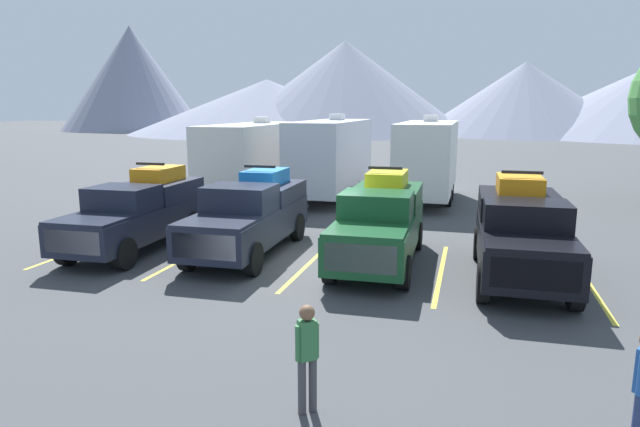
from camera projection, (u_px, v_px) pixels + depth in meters
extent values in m
plane|color=#3F4244|center=(310.00, 263.00, 15.35)|extent=(240.00, 240.00, 0.00)
cube|color=black|center=(135.00, 222.00, 16.59)|extent=(2.03, 5.65, 0.86)
cube|color=black|center=(90.00, 220.00, 14.57)|extent=(1.88, 1.61, 0.08)
cube|color=black|center=(123.00, 199.00, 15.95)|extent=(1.84, 1.49, 0.72)
cube|color=slate|center=(110.00, 201.00, 15.39)|extent=(1.70, 0.24, 0.53)
cube|color=black|center=(160.00, 190.00, 17.88)|extent=(1.93, 2.62, 0.61)
cube|color=silver|center=(72.00, 242.00, 13.94)|extent=(1.64, 0.09, 0.61)
cylinder|color=black|center=(124.00, 254.00, 14.64)|extent=(0.30, 0.87, 0.87)
cylinder|color=black|center=(67.00, 250.00, 15.07)|extent=(0.30, 0.87, 0.87)
cylinder|color=black|center=(192.00, 224.00, 18.27)|extent=(0.30, 0.87, 0.87)
cylinder|color=black|center=(144.00, 222.00, 18.70)|extent=(0.30, 0.87, 0.87)
cube|color=orange|center=(159.00, 174.00, 17.78)|extent=(1.09, 1.67, 0.45)
cylinder|color=black|center=(162.00, 177.00, 17.14)|extent=(0.19, 0.44, 0.44)
cylinder|color=black|center=(137.00, 176.00, 17.35)|extent=(0.19, 0.44, 0.44)
cylinder|color=black|center=(179.00, 172.00, 18.22)|extent=(0.19, 0.44, 0.44)
cylinder|color=black|center=(156.00, 172.00, 18.43)|extent=(0.19, 0.44, 0.44)
cube|color=black|center=(150.00, 164.00, 17.27)|extent=(0.96, 0.10, 0.08)
cube|color=black|center=(248.00, 224.00, 16.14)|extent=(2.09, 5.84, 0.90)
cube|color=black|center=(217.00, 222.00, 14.06)|extent=(1.94, 1.66, 0.08)
cube|color=black|center=(240.00, 199.00, 15.48)|extent=(1.89, 1.54, 0.77)
cube|color=slate|center=(232.00, 201.00, 14.90)|extent=(1.75, 0.25, 0.57)
cube|color=black|center=(266.00, 192.00, 17.49)|extent=(1.99, 2.70, 0.53)
cube|color=silver|center=(204.00, 247.00, 13.40)|extent=(1.69, 0.09, 0.63)
cylinder|color=black|center=(253.00, 259.00, 14.13)|extent=(0.30, 0.88, 0.88)
cylinder|color=black|center=(188.00, 254.00, 14.57)|extent=(0.30, 0.88, 0.88)
cylinder|color=black|center=(297.00, 227.00, 17.88)|extent=(0.30, 0.88, 0.88)
cylinder|color=black|center=(245.00, 224.00, 18.32)|extent=(0.30, 0.88, 0.88)
cube|color=blue|center=(265.00, 177.00, 17.40)|extent=(1.12, 1.73, 0.45)
cylinder|color=black|center=(273.00, 180.00, 16.73)|extent=(0.19, 0.44, 0.44)
cylinder|color=black|center=(245.00, 179.00, 16.95)|extent=(0.19, 0.44, 0.44)
cylinder|color=black|center=(285.00, 175.00, 17.85)|extent=(0.19, 0.44, 0.44)
cylinder|color=black|center=(259.00, 174.00, 18.06)|extent=(0.19, 0.44, 0.44)
cube|color=black|center=(260.00, 166.00, 16.87)|extent=(0.99, 0.10, 0.08)
cube|color=#144723|center=(379.00, 233.00, 15.04)|extent=(2.06, 5.73, 0.95)
cube|color=#144723|center=(366.00, 231.00, 12.99)|extent=(1.90, 1.63, 0.08)
cube|color=#144723|center=(377.00, 206.00, 14.39)|extent=(1.86, 1.52, 0.72)
cube|color=slate|center=(373.00, 209.00, 13.82)|extent=(1.72, 0.24, 0.54)
cube|color=#144723|center=(387.00, 196.00, 16.35)|extent=(1.96, 2.65, 0.59)
cube|color=silver|center=(360.00, 258.00, 12.35)|extent=(1.66, 0.09, 0.66)
cylinder|color=black|center=(404.00, 272.00, 13.07)|extent=(0.30, 0.83, 0.83)
cylinder|color=black|center=(330.00, 267.00, 13.51)|extent=(0.30, 0.83, 0.83)
cylinder|color=black|center=(417.00, 236.00, 16.75)|extent=(0.30, 0.83, 0.83)
cylinder|color=black|center=(359.00, 232.00, 17.19)|extent=(0.30, 0.83, 0.83)
cube|color=yellow|center=(387.00, 179.00, 16.25)|extent=(1.10, 1.70, 0.45)
cylinder|color=black|center=(400.00, 182.00, 15.60)|extent=(0.19, 0.44, 0.44)
cylinder|color=black|center=(369.00, 181.00, 15.81)|extent=(0.19, 0.44, 0.44)
cylinder|color=black|center=(404.00, 177.00, 16.70)|extent=(0.19, 0.44, 0.44)
cylinder|color=black|center=(375.00, 176.00, 16.91)|extent=(0.19, 0.44, 0.44)
cube|color=black|center=(385.00, 168.00, 15.73)|extent=(0.98, 0.10, 0.08)
cube|color=black|center=(522.00, 245.00, 13.63)|extent=(2.15, 5.48, 0.92)
cube|color=black|center=(533.00, 244.00, 11.67)|extent=(2.00, 1.56, 0.08)
cube|color=black|center=(526.00, 216.00, 13.00)|extent=(1.95, 1.45, 0.70)
cube|color=slate|center=(529.00, 219.00, 12.46)|extent=(1.81, 0.24, 0.52)
cube|color=black|center=(518.00, 204.00, 14.87)|extent=(2.06, 2.54, 0.62)
cube|color=silver|center=(535.00, 274.00, 11.06)|extent=(1.74, 0.09, 0.64)
cylinder|color=black|center=(576.00, 289.00, 11.73)|extent=(0.30, 0.93, 0.93)
cylinder|color=black|center=(483.00, 282.00, 12.19)|extent=(0.30, 0.93, 0.93)
cylinder|color=black|center=(550.00, 247.00, 15.24)|extent=(0.30, 0.93, 0.93)
cylinder|color=black|center=(479.00, 243.00, 15.70)|extent=(0.30, 0.93, 0.93)
cube|color=orange|center=(520.00, 184.00, 14.77)|extent=(1.16, 1.62, 0.45)
cylinder|color=black|center=(541.00, 188.00, 14.14)|extent=(0.19, 0.44, 0.44)
cylinder|color=black|center=(503.00, 187.00, 14.36)|extent=(0.19, 0.44, 0.44)
cylinder|color=black|center=(535.00, 182.00, 15.18)|extent=(0.19, 0.44, 0.44)
cylinder|color=black|center=(500.00, 181.00, 15.41)|extent=(0.19, 0.44, 0.44)
cube|color=black|center=(522.00, 172.00, 14.27)|extent=(1.03, 0.10, 0.08)
cube|color=gold|center=(92.00, 245.00, 17.28)|extent=(0.12, 5.50, 0.01)
cube|color=gold|center=(195.00, 253.00, 16.34)|extent=(0.12, 5.50, 0.01)
cube|color=gold|center=(310.00, 262.00, 15.41)|extent=(0.12, 5.50, 0.01)
cube|color=gold|center=(441.00, 272.00, 14.47)|extent=(0.12, 5.50, 0.01)
cube|color=gold|center=(589.00, 284.00, 13.54)|extent=(0.12, 5.50, 0.01)
cube|color=silver|center=(253.00, 156.00, 25.79)|extent=(2.57, 7.81, 2.94)
cube|color=brown|center=(229.00, 152.00, 26.11)|extent=(0.10, 7.47, 0.24)
cube|color=silver|center=(262.00, 120.00, 26.58)|extent=(0.61, 0.71, 0.30)
cube|color=#333333|center=(210.00, 208.00, 21.88)|extent=(0.13, 1.20, 0.12)
cylinder|color=black|center=(270.00, 194.00, 24.91)|extent=(0.23, 0.76, 0.76)
cylinder|color=black|center=(223.00, 192.00, 25.54)|extent=(0.23, 0.76, 0.76)
cylinder|color=black|center=(284.00, 188.00, 26.68)|extent=(0.23, 0.76, 0.76)
cylinder|color=black|center=(240.00, 186.00, 27.30)|extent=(0.23, 0.76, 0.76)
cube|color=silver|center=(331.00, 155.00, 25.49)|extent=(2.43, 7.38, 3.09)
cube|color=brown|center=(306.00, 151.00, 25.78)|extent=(0.09, 7.06, 0.24)
cube|color=silver|center=(337.00, 117.00, 26.21)|extent=(0.61, 0.71, 0.30)
cube|color=#333333|center=(303.00, 208.00, 21.79)|extent=(0.13, 1.20, 0.12)
cylinder|color=black|center=(349.00, 195.00, 24.69)|extent=(0.23, 0.76, 0.76)
cylinder|color=black|center=(303.00, 193.00, 25.28)|extent=(0.23, 0.76, 0.76)
cylinder|color=black|center=(358.00, 189.00, 26.35)|extent=(0.23, 0.76, 0.76)
cylinder|color=black|center=(314.00, 187.00, 26.94)|extent=(0.23, 0.76, 0.76)
cube|color=white|center=(427.00, 157.00, 24.66)|extent=(2.38, 6.82, 3.05)
cube|color=#4C6B99|center=(402.00, 153.00, 24.95)|extent=(0.09, 6.53, 0.24)
cube|color=silver|center=(431.00, 118.00, 25.30)|extent=(0.61, 0.71, 0.30)
cube|color=#333333|center=(416.00, 211.00, 21.22)|extent=(0.13, 1.20, 0.12)
cylinder|color=black|center=(449.00, 198.00, 23.93)|extent=(0.23, 0.76, 0.76)
cylinder|color=black|center=(400.00, 195.00, 24.50)|extent=(0.23, 0.76, 0.76)
cylinder|color=black|center=(451.00, 192.00, 25.46)|extent=(0.23, 0.76, 0.76)
cylinder|color=black|center=(405.00, 190.00, 26.04)|extent=(0.23, 0.76, 0.76)
cylinder|color=#3F3F42|center=(313.00, 384.00, 7.84)|extent=(0.12, 0.12, 0.81)
cylinder|color=#3F3F42|center=(302.00, 387.00, 7.77)|extent=(0.12, 0.12, 0.81)
cube|color=#33723F|center=(307.00, 340.00, 7.67)|extent=(0.30, 0.29, 0.57)
sphere|color=brown|center=(307.00, 313.00, 7.60)|extent=(0.22, 0.22, 0.22)
cylinder|color=#33723F|center=(316.00, 340.00, 7.73)|extent=(0.09, 0.09, 0.52)
cylinder|color=#33723F|center=(298.00, 343.00, 7.63)|extent=(0.09, 0.09, 0.52)
cylinder|color=navy|center=(637.00, 424.00, 6.87)|extent=(0.12, 0.12, 0.81)
cone|color=gray|center=(132.00, 79.00, 97.19)|extent=(24.56, 24.56, 17.95)
cone|color=gray|center=(267.00, 106.00, 88.34)|extent=(43.22, 43.22, 8.39)
cone|color=gray|center=(345.00, 87.00, 86.56)|extent=(39.26, 39.26, 14.19)
cone|color=gray|center=(524.00, 98.00, 82.78)|extent=(31.98, 31.98, 10.72)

